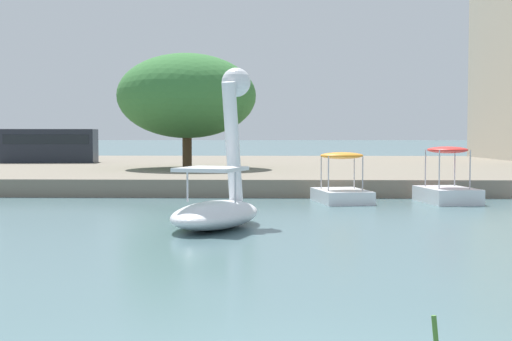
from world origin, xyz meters
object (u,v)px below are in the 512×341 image
at_px(swan_boat, 219,193).
at_px(pedal_boat_orange, 342,188).
at_px(tree_sapling_by_fence, 187,96).
at_px(parked_van, 50,144).
at_px(pedal_boat_red, 447,186).

distance_m(swan_boat, pedal_boat_orange, 6.62).
bearing_deg(tree_sapling_by_fence, parked_van, 142.22).
bearing_deg(pedal_boat_red, tree_sapling_by_fence, 133.27).
relative_size(pedal_boat_orange, tree_sapling_by_fence, 0.38).
xyz_separation_m(pedal_boat_red, parked_van, (-16.93, 15.68, 1.04)).
distance_m(pedal_boat_orange, tree_sapling_by_fence, 11.63).
bearing_deg(swan_boat, pedal_boat_orange, 61.43).
bearing_deg(pedal_boat_red, pedal_boat_orange, -179.29).
relative_size(pedal_boat_orange, pedal_boat_red, 1.03).
height_order(swan_boat, tree_sapling_by_fence, tree_sapling_by_fence).
bearing_deg(parked_van, pedal_boat_red, -42.82).
bearing_deg(tree_sapling_by_fence, pedal_boat_orange, -58.59).
xyz_separation_m(swan_boat, pedal_boat_red, (6.28, 5.84, -0.25)).
bearing_deg(pedal_boat_red, swan_boat, -137.04).
relative_size(pedal_boat_red, tree_sapling_by_fence, 0.37).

